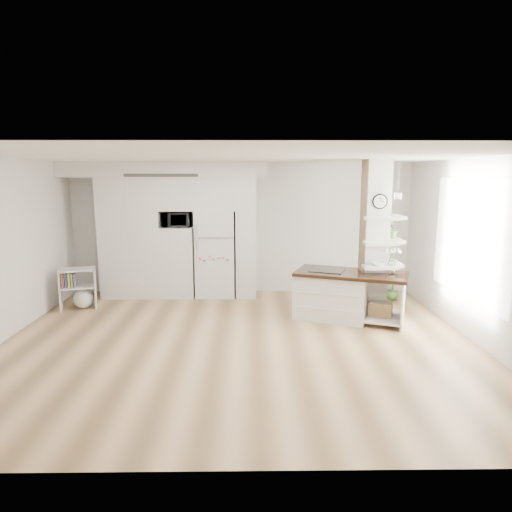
{
  "coord_description": "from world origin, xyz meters",
  "views": [
    {
      "loc": [
        0.18,
        -6.45,
        2.45
      ],
      "look_at": [
        0.28,
        0.9,
        1.14
      ],
      "focal_mm": 32.0,
      "sensor_mm": 36.0,
      "label": 1
    }
  ],
  "objects_px": {
    "bookshelf": "(80,291)",
    "floor_plant_a": "(353,296)",
    "refrigerator": "(215,253)",
    "kitchen_island": "(339,294)"
  },
  "relations": [
    {
      "from": "bookshelf",
      "to": "floor_plant_a",
      "type": "distance_m",
      "value": 5.04
    },
    {
      "from": "refrigerator",
      "to": "bookshelf",
      "type": "distance_m",
      "value": 2.67
    },
    {
      "from": "kitchen_island",
      "to": "bookshelf",
      "type": "relative_size",
      "value": 2.69
    },
    {
      "from": "refrigerator",
      "to": "floor_plant_a",
      "type": "relative_size",
      "value": 3.37
    },
    {
      "from": "bookshelf",
      "to": "kitchen_island",
      "type": "bearing_deg",
      "value": -25.75
    },
    {
      "from": "kitchen_island",
      "to": "floor_plant_a",
      "type": "height_order",
      "value": "kitchen_island"
    },
    {
      "from": "bookshelf",
      "to": "floor_plant_a",
      "type": "height_order",
      "value": "bookshelf"
    },
    {
      "from": "refrigerator",
      "to": "kitchen_island",
      "type": "bearing_deg",
      "value": -34.92
    },
    {
      "from": "refrigerator",
      "to": "bookshelf",
      "type": "relative_size",
      "value": 2.32
    },
    {
      "from": "refrigerator",
      "to": "kitchen_island",
      "type": "height_order",
      "value": "refrigerator"
    }
  ]
}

